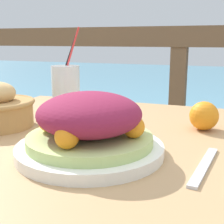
{
  "coord_description": "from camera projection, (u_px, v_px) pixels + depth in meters",
  "views": [
    {
      "loc": [
        0.22,
        -0.63,
        0.91
      ],
      "look_at": [
        -0.01,
        -0.03,
        0.76
      ],
      "focal_mm": 50.0,
      "sensor_mm": 36.0,
      "label": 1
    }
  ],
  "objects": [
    {
      "name": "drink_glass",
      "position": [
        66.0,
        91.0,
        0.85
      ],
      "size": [
        0.08,
        0.08,
        0.24
      ],
      "color": "silver",
      "rests_on": "patio_table"
    },
    {
      "name": "fork",
      "position": [
        204.0,
        166.0,
        0.52
      ],
      "size": [
        0.04,
        0.18,
        0.0
      ],
      "color": "silver",
      "rests_on": "patio_table"
    },
    {
      "name": "sea_backdrop",
      "position": [
        208.0,
        97.0,
        3.82
      ],
      "size": [
        12.0,
        4.0,
        0.44
      ],
      "color": "#568EA8",
      "rests_on": "ground_plane"
    },
    {
      "name": "patio_table",
      "position": [
        121.0,
        181.0,
        0.72
      ],
      "size": [
        0.91,
        0.75,
        0.7
      ],
      "color": "tan",
      "rests_on": "ground_plane"
    },
    {
      "name": "orange_near_basket",
      "position": [
        204.0,
        116.0,
        0.74
      ],
      "size": [
        0.07,
        0.07,
        0.07
      ],
      "color": "orange",
      "rests_on": "patio_table"
    },
    {
      "name": "railing_fence",
      "position": [
        178.0,
        79.0,
        1.43
      ],
      "size": [
        2.8,
        0.08,
        0.97
      ],
      "color": "brown",
      "rests_on": "ground_plane"
    },
    {
      "name": "salad_plate",
      "position": [
        90.0,
        128.0,
        0.57
      ],
      "size": [
        0.28,
        0.28,
        0.12
      ],
      "color": "white",
      "rests_on": "patio_table"
    }
  ]
}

